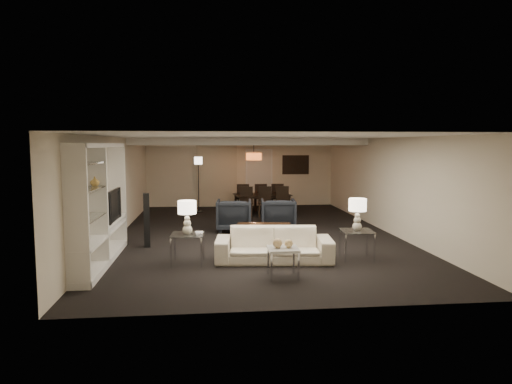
{
  "coord_description": "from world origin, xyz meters",
  "views": [
    {
      "loc": [
        -1.24,
        -11.63,
        2.33
      ],
      "look_at": [
        0.0,
        0.0,
        1.1
      ],
      "focal_mm": 32.0,
      "sensor_mm": 36.0,
      "label": 1
    }
  ],
  "objects_px": {
    "side_table_right": "(357,245)",
    "television": "(109,205)",
    "pendant_light": "(254,157)",
    "armchair_right": "(278,214)",
    "chair_nm": "(265,202)",
    "floor_speaker": "(147,220)",
    "table_lamp_right": "(357,215)",
    "vase_amber": "(95,181)",
    "marble_table": "(283,263)",
    "chair_fm": "(260,197)",
    "coffee_table": "(264,234)",
    "armchair_left": "(234,215)",
    "dining_table": "(262,204)",
    "vase_blue": "(84,215)",
    "chair_nr": "(283,201)",
    "table_lamp_left": "(187,217)",
    "chair_fr": "(277,197)",
    "sofa": "(274,245)",
    "side_table_left": "(188,249)",
    "floor_lamp": "(199,185)",
    "chair_fl": "(243,197)",
    "chair_nl": "(246,202)"
  },
  "relations": [
    {
      "from": "side_table_right",
      "to": "television",
      "type": "height_order",
      "value": "television"
    },
    {
      "from": "pendant_light",
      "to": "armchair_right",
      "type": "height_order",
      "value": "pendant_light"
    },
    {
      "from": "chair_nm",
      "to": "floor_speaker",
      "type": "bearing_deg",
      "value": -120.37
    },
    {
      "from": "table_lamp_right",
      "to": "armchair_right",
      "type": "bearing_deg",
      "value": 108.43
    },
    {
      "from": "table_lamp_right",
      "to": "vase_amber",
      "type": "distance_m",
      "value": 5.12
    },
    {
      "from": "marble_table",
      "to": "chair_fm",
      "type": "height_order",
      "value": "chair_fm"
    },
    {
      "from": "television",
      "to": "chair_fm",
      "type": "bearing_deg",
      "value": -31.97
    },
    {
      "from": "side_table_right",
      "to": "floor_speaker",
      "type": "relative_size",
      "value": 0.51
    },
    {
      "from": "coffee_table",
      "to": "armchair_left",
      "type": "relative_size",
      "value": 1.34
    },
    {
      "from": "armchair_left",
      "to": "chair_nm",
      "type": "xyz_separation_m",
      "value": [
        1.13,
        2.38,
        0.05
      ]
    },
    {
      "from": "pendant_light",
      "to": "dining_table",
      "type": "relative_size",
      "value": 0.28
    },
    {
      "from": "vase_blue",
      "to": "chair_nr",
      "type": "relative_size",
      "value": 0.17
    },
    {
      "from": "coffee_table",
      "to": "chair_nr",
      "type": "height_order",
      "value": "chair_nr"
    },
    {
      "from": "coffee_table",
      "to": "armchair_left",
      "type": "bearing_deg",
      "value": 109.44
    },
    {
      "from": "side_table_right",
      "to": "table_lamp_left",
      "type": "xyz_separation_m",
      "value": [
        -3.4,
        0.0,
        0.62
      ]
    },
    {
      "from": "side_table_right",
      "to": "vase_amber",
      "type": "relative_size",
      "value": 3.62
    },
    {
      "from": "side_table_right",
      "to": "television",
      "type": "bearing_deg",
      "value": 171.24
    },
    {
      "from": "chair_nm",
      "to": "chair_fr",
      "type": "distance_m",
      "value": 1.43
    },
    {
      "from": "pendant_light",
      "to": "vase_amber",
      "type": "relative_size",
      "value": 2.98
    },
    {
      "from": "side_table_right",
      "to": "chair_nr",
      "type": "distance_m",
      "value": 5.71
    },
    {
      "from": "side_table_right",
      "to": "television",
      "type": "distance_m",
      "value": 5.16
    },
    {
      "from": "coffee_table",
      "to": "television",
      "type": "bearing_deg",
      "value": -166.13
    },
    {
      "from": "side_table_right",
      "to": "table_lamp_right",
      "type": "height_order",
      "value": "table_lamp_right"
    },
    {
      "from": "sofa",
      "to": "table_lamp_right",
      "type": "relative_size",
      "value": 3.53
    },
    {
      "from": "chair_fm",
      "to": "sofa",
      "type": "bearing_deg",
      "value": 84.5
    },
    {
      "from": "side_table_left",
      "to": "floor_lamp",
      "type": "relative_size",
      "value": 0.33
    },
    {
      "from": "marble_table",
      "to": "floor_lamp",
      "type": "xyz_separation_m",
      "value": [
        -1.61,
        7.97,
        0.69
      ]
    },
    {
      "from": "coffee_table",
      "to": "side_table_right",
      "type": "relative_size",
      "value": 2.0
    },
    {
      "from": "armchair_left",
      "to": "coffee_table",
      "type": "bearing_deg",
      "value": 114.54
    },
    {
      "from": "television",
      "to": "vase_blue",
      "type": "relative_size",
      "value": 6.85
    },
    {
      "from": "table_lamp_left",
      "to": "side_table_right",
      "type": "bearing_deg",
      "value": 0.0
    },
    {
      "from": "table_lamp_right",
      "to": "television",
      "type": "distance_m",
      "value": 5.1
    },
    {
      "from": "chair_nm",
      "to": "chair_fl",
      "type": "distance_m",
      "value": 1.43
    },
    {
      "from": "chair_nm",
      "to": "chair_fr",
      "type": "relative_size",
      "value": 1.0
    },
    {
      "from": "armchair_left",
      "to": "sofa",
      "type": "bearing_deg",
      "value": 105.4
    },
    {
      "from": "floor_speaker",
      "to": "chair_fm",
      "type": "xyz_separation_m",
      "value": [
        3.21,
        5.41,
        -0.14
      ]
    },
    {
      "from": "sofa",
      "to": "chair_nm",
      "type": "bearing_deg",
      "value": 90.33
    },
    {
      "from": "sofa",
      "to": "side_table_right",
      "type": "bearing_deg",
      "value": 5.69
    },
    {
      "from": "table_lamp_right",
      "to": "chair_fm",
      "type": "height_order",
      "value": "table_lamp_right"
    },
    {
      "from": "sofa",
      "to": "pendant_light",
      "type": "bearing_deg",
      "value": 93.49
    },
    {
      "from": "chair_nm",
      "to": "vase_amber",
      "type": "bearing_deg",
      "value": -115.99
    },
    {
      "from": "vase_amber",
      "to": "television",
      "type": "bearing_deg",
      "value": 88.21
    },
    {
      "from": "pendant_light",
      "to": "television",
      "type": "height_order",
      "value": "pendant_light"
    },
    {
      "from": "table_lamp_right",
      "to": "chair_fr",
      "type": "relative_size",
      "value": 0.68
    },
    {
      "from": "chair_nm",
      "to": "chair_nr",
      "type": "xyz_separation_m",
      "value": [
        0.6,
        0.0,
        0.0
      ]
    },
    {
      "from": "vase_amber",
      "to": "chair_fr",
      "type": "distance_m",
      "value": 8.54
    },
    {
      "from": "television",
      "to": "chair_nm",
      "type": "distance_m",
      "value": 6.27
    },
    {
      "from": "chair_nl",
      "to": "floor_lamp",
      "type": "height_order",
      "value": "floor_lamp"
    },
    {
      "from": "chair_fl",
      "to": "table_lamp_left",
      "type": "bearing_deg",
      "value": 82.21
    },
    {
      "from": "chair_nr",
      "to": "chair_fl",
      "type": "height_order",
      "value": "same"
    }
  ]
}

